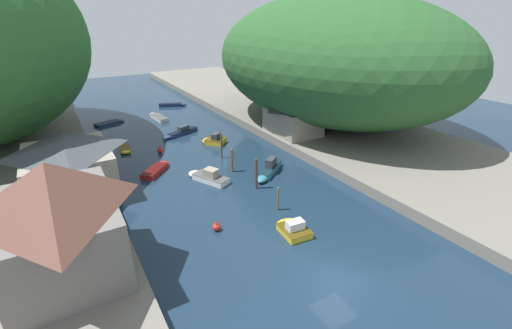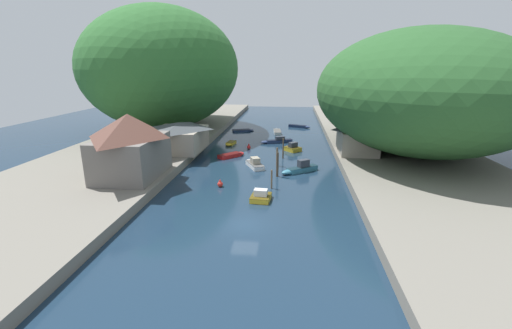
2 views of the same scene
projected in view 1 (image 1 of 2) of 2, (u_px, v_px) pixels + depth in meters
water_surface at (184, 147)px, 46.85m from camera, size 130.00×130.00×0.00m
right_bank at (311, 120)px, 57.02m from camera, size 22.00×120.00×1.12m
hillside_right at (333, 59)px, 51.35m from camera, size 30.65×42.91×18.75m
waterfront_building at (58, 216)px, 21.60m from camera, size 7.27×10.18×7.73m
boathouse_shed at (68, 162)px, 33.85m from camera, size 8.38×10.04×4.47m
right_bank_cottage at (293, 115)px, 47.93m from camera, size 6.04×7.90×5.14m
boat_red_skiff at (174, 105)px, 67.31m from camera, size 5.35×3.16×0.60m
boat_yellow_tender at (125, 149)px, 45.43m from camera, size 1.75×3.38×0.56m
boat_near_quay at (207, 176)px, 37.49m from camera, size 3.60×5.34×1.52m
boat_white_cruiser at (214, 140)px, 48.15m from camera, size 3.68×3.76×1.55m
boat_far_right_bank at (158, 117)px, 59.56m from camera, size 2.04×6.14×0.60m
boat_moored_right at (157, 169)px, 39.71m from camera, size 4.36×4.48×0.58m
boat_far_upstream at (292, 228)px, 28.65m from camera, size 2.33×3.37×1.29m
boat_navy_launch at (180, 133)px, 51.35m from camera, size 6.29×3.34×1.25m
boat_cabin_cruiser at (269, 170)px, 38.86m from camera, size 5.37×4.45×1.71m
boat_open_rowboat at (111, 123)px, 56.77m from camera, size 5.17×3.27×0.40m
mooring_post_second at (278, 199)px, 31.54m from camera, size 0.21×0.21×2.39m
mooring_post_middle at (256, 174)px, 35.25m from camera, size 0.32×0.32×3.42m
mooring_post_fourth at (232, 160)px, 39.17m from camera, size 0.30×0.30×2.82m
mooring_post_farthest at (221, 146)px, 42.83m from camera, size 0.22×0.22×3.30m
channel_buoy_near at (217, 226)px, 28.83m from camera, size 0.68×0.68×1.02m
channel_buoy_far at (160, 150)px, 44.91m from camera, size 0.69×0.69×1.04m
person_on_quay at (94, 221)px, 26.57m from camera, size 0.29×0.42×1.69m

